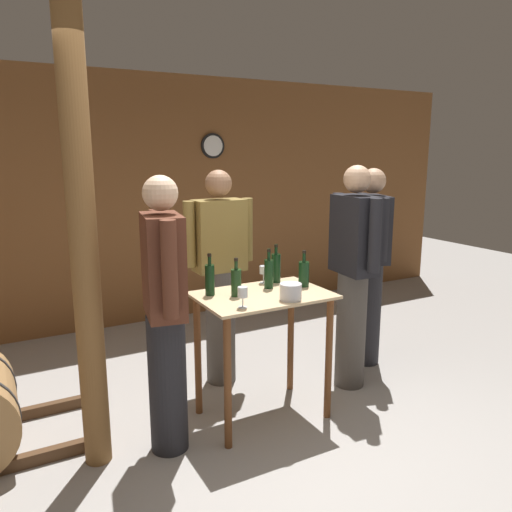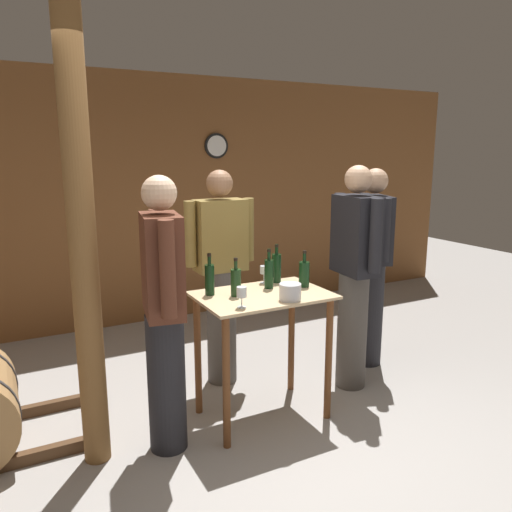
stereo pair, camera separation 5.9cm
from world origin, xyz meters
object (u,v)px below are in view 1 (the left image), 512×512
person_host (369,263)px  person_visitor_with_scarf (220,273)px  ice_bucket (291,292)px  wine_bottle_right (276,267)px  wine_bottle_far_left (210,279)px  wine_bottle_left (236,282)px  person_visitor_bearded (165,311)px  person_visitor_near_door (353,273)px  wine_bottle_center (269,273)px  wine_glass_near_left (243,293)px  wooden_post (84,248)px  wine_bottle_far_right (304,273)px  wine_glass_near_center (264,271)px

person_host → person_visitor_with_scarf: same height
person_host → ice_bucket: bearing=-154.0°
person_host → person_visitor_with_scarf: (-1.31, 0.29, 0.00)m
wine_bottle_right → ice_bucket: 0.47m
wine_bottle_far_left → wine_bottle_right: same height
wine_bottle_left → person_host: size_ratio=0.15×
person_host → wine_bottle_far_left: bearing=-172.4°
person_visitor_with_scarf → person_visitor_bearded: (-0.70, -0.73, 0.00)m
person_host → person_visitor_near_door: size_ratio=0.98×
wine_bottle_center → wine_glass_near_left: wine_bottle_center is taller
wooden_post → wine_bottle_far_right: size_ratio=10.09×
wine_glass_near_center → person_visitor_near_door: person_visitor_near_door is taller
wine_glass_near_center → person_host: size_ratio=0.08×
wine_bottle_center → wine_bottle_right: 0.17m
person_visitor_bearded → wooden_post: bearing=168.3°
wine_bottle_center → wine_glass_near_center: bearing=75.7°
wooden_post → wine_bottle_left: 1.03m
ice_bucket → person_visitor_near_door: bearing=21.0°
wine_bottle_far_right → wine_bottle_right: bearing=120.8°
person_visitor_with_scarf → wine_glass_near_left: bearing=-105.2°
wine_bottle_left → ice_bucket: wine_bottle_left is taller
wooden_post → wine_bottle_center: wooden_post is taller
ice_bucket → person_host: person_host is taller
wine_bottle_center → wine_bottle_far_right: wine_bottle_center is taller
wine_bottle_far_right → ice_bucket: (-0.27, -0.24, -0.04)m
ice_bucket → wine_bottle_far_left: bearing=139.3°
wine_bottle_left → wine_bottle_right: size_ratio=0.91×
wine_bottle_far_right → person_visitor_bearded: 1.10m
wooden_post → wine_bottle_far_left: 0.90m
person_visitor_with_scarf → wine_glass_near_center: bearing=-66.6°
wine_bottle_left → person_visitor_bearded: size_ratio=0.15×
wine_bottle_far_left → person_visitor_bearded: person_visitor_bearded is taller
wine_glass_near_center → person_visitor_bearded: person_visitor_bearded is taller
wine_glass_near_left → person_visitor_with_scarf: 0.90m
wine_bottle_far_left → wine_bottle_center: 0.44m
wine_bottle_center → person_visitor_near_door: (0.75, -0.03, -0.08)m
wine_bottle_right → wine_glass_near_center: wine_bottle_right is taller
wine_bottle_right → person_host: size_ratio=0.17×
wine_bottle_far_left → person_visitor_with_scarf: size_ratio=0.17×
wine_bottle_far_right → wine_glass_near_left: (-0.62, -0.24, -0.00)m
wine_glass_near_left → person_visitor_with_scarf: (0.23, 0.86, -0.09)m
person_visitor_with_scarf → wine_bottle_left: bearing=-104.3°
wooden_post → wine_bottle_far_right: bearing=0.4°
wine_bottle_right → ice_bucket: (-0.15, -0.44, -0.06)m
wine_bottle_left → wine_bottle_right: (0.43, 0.19, 0.01)m
ice_bucket → wine_bottle_right: bearing=71.3°
person_visitor_with_scarf → person_visitor_near_door: 1.06m
person_visitor_bearded → wine_glass_near_left: bearing=-16.4°
wine_bottle_center → person_visitor_near_door: 0.76m
wine_bottle_left → person_visitor_with_scarf: 0.64m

